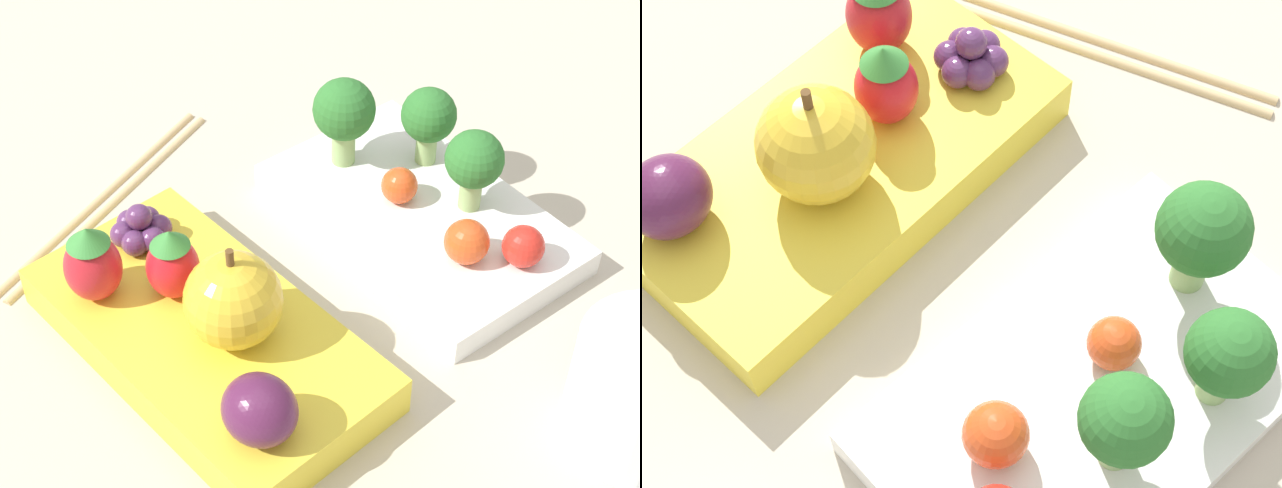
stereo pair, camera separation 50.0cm
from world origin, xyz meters
The scene contains 15 objects.
ground_plane centered at (0.00, 0.00, 0.00)m, with size 4.00×4.00×0.00m, color #BCB29E.
bento_box_savoury centered at (0.01, 0.09, 0.01)m, with size 0.21×0.15×0.02m.
bento_box_fruit centered at (-0.01, -0.08, 0.01)m, with size 0.22×0.13×0.03m.
broccoli_floret_0 centered at (-0.02, 0.12, 0.05)m, with size 0.04×0.04×0.06m.
broccoli_floret_1 centered at (-0.06, 0.09, 0.06)m, with size 0.04×0.04×0.06m.
broccoli_floret_2 centered at (0.03, 0.11, 0.05)m, with size 0.04×0.04×0.06m.
cherry_tomato_0 centered at (-0.01, 0.08, 0.03)m, with size 0.02×0.02×0.02m.
cherry_tomato_1 centered at (0.08, 0.09, 0.03)m, with size 0.03×0.03×0.03m.
cherry_tomato_2 centered at (0.06, 0.07, 0.03)m, with size 0.03×0.03×0.03m.
apple centered at (0.01, -0.07, 0.05)m, with size 0.05×0.05×0.06m.
strawberry_0 centered at (-0.04, -0.08, 0.05)m, with size 0.03×0.03×0.05m.
strawberry_1 centered at (-0.07, -0.11, 0.05)m, with size 0.03×0.03×0.05m.
plum centered at (0.06, -0.11, 0.05)m, with size 0.04×0.04×0.04m.
grape_cluster centered at (-0.09, -0.06, 0.04)m, with size 0.04×0.03×0.03m.
chopsticks_pair centered at (-0.16, -0.04, 0.00)m, with size 0.07×0.21×0.01m.
Camera 1 is at (0.31, -0.33, 0.47)m, focal length 60.00 mm.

